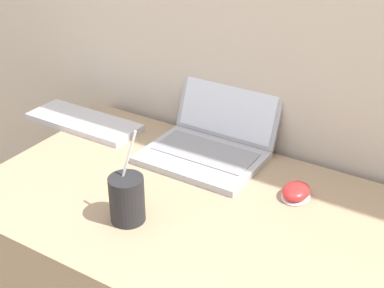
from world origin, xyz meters
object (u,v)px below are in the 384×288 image
computer_mouse (296,192)px  external_keyboard (84,122)px  drink_cup (127,198)px  laptop (211,139)px

computer_mouse → external_keyboard: size_ratio=0.24×
drink_cup → computer_mouse: (0.31, 0.30, -0.05)m
laptop → external_keyboard: 0.45m
computer_mouse → laptop: bearing=164.4°
laptop → drink_cup: size_ratio=1.42×
laptop → drink_cup: bearing=-91.1°
laptop → drink_cup: 0.39m
computer_mouse → external_keyboard: (-0.74, 0.03, -0.01)m
drink_cup → external_keyboard: size_ratio=0.61×
laptop → computer_mouse: bearing=-15.6°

